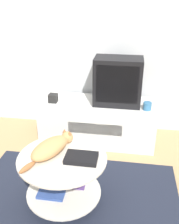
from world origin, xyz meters
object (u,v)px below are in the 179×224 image
tv (118,81)px  cat (51,147)px  speaker (53,98)px  dvd_box (81,158)px

tv → cat: 1.26m
tv → speaker: tv is taller
speaker → dvd_box: speaker is taller
speaker → cat: size_ratio=0.18×
cat → dvd_box: bearing=-75.3°
tv → cat: size_ratio=0.97×
dvd_box → speaker: bearing=116.6°
tv → dvd_box: tv is taller
tv → cat: tv is taller
speaker → dvd_box: bearing=-63.4°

